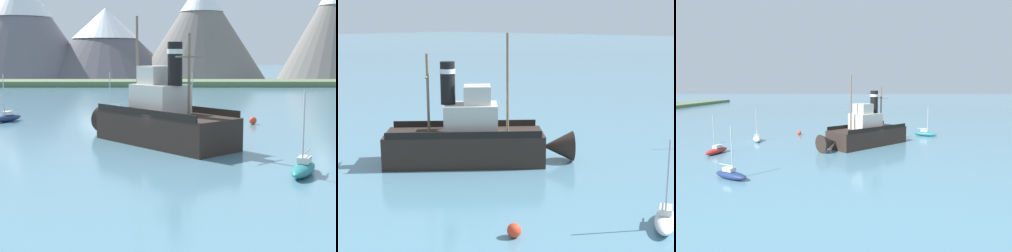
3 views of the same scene
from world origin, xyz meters
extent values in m
plane|color=teal|center=(0.00, 0.00, 0.00)|extent=(600.00, 600.00, 0.00)
cube|color=#2D231E|center=(0.42, 0.99, 1.20)|extent=(11.26, 11.89, 2.40)
cone|color=#2D231E|center=(-4.36, 6.38, 1.20)|extent=(3.35, 3.36, 2.35)
cube|color=beige|center=(0.09, 1.37, 3.50)|extent=(4.90, 4.98, 2.20)
cube|color=beige|center=(-0.24, 1.74, 5.30)|extent=(2.97, 2.96, 1.40)
cylinder|color=black|center=(1.22, 0.10, 6.20)|extent=(1.10, 1.10, 3.20)
cylinder|color=silver|center=(1.22, 0.10, 7.10)|extent=(1.16, 1.16, 0.35)
cylinder|color=#75604C|center=(-1.77, 3.46, 6.15)|extent=(0.20, 0.20, 7.50)
cylinder|color=#75604C|center=(2.22, -1.02, 5.40)|extent=(0.20, 0.20, 6.00)
cylinder|color=#75604C|center=(2.22, -1.02, 6.72)|extent=(2.02, 1.82, 0.12)
cube|color=black|center=(-1.19, -0.44, 2.65)|extent=(7.66, 8.60, 0.50)
cube|color=black|center=(2.03, 2.43, 2.65)|extent=(7.66, 8.60, 0.50)
ellipsoid|color=#23757A|center=(8.47, -9.28, 0.35)|extent=(2.68, 3.89, 0.70)
cube|color=silver|center=(8.56, -9.11, 0.88)|extent=(1.06, 1.27, 0.36)
cylinder|color=#B7B7BC|center=(8.33, -9.55, 2.80)|extent=(0.10, 0.10, 4.20)
cylinder|color=#B7B7BC|center=(8.73, -8.75, 1.25)|extent=(0.88, 1.65, 0.08)
ellipsoid|color=navy|center=(-15.92, 14.46, 0.35)|extent=(2.76, 3.87, 0.70)
cube|color=silver|center=(-15.83, 14.63, 0.88)|extent=(1.08, 1.27, 0.36)
cylinder|color=#B7B7BC|center=(-16.06, 14.19, 2.80)|extent=(0.10, 0.10, 4.20)
cylinder|color=#B7B7BC|center=(-15.64, 14.98, 1.25)|extent=(0.92, 1.63, 0.08)
ellipsoid|color=#B22823|center=(-5.64, 20.39, 0.35)|extent=(3.95, 2.03, 0.70)
cube|color=silver|center=(-5.44, 20.34, 0.88)|extent=(1.23, 0.90, 0.36)
cylinder|color=#B7B7BC|center=(-5.93, 20.47, 2.80)|extent=(0.10, 0.10, 4.20)
cylinder|color=#B7B7BC|center=(-5.06, 20.24, 1.25)|extent=(1.76, 0.54, 0.08)
ellipsoid|color=white|center=(3.06, 17.96, 0.35)|extent=(3.95, 2.35, 0.70)
cube|color=silver|center=(2.87, 17.89, 0.88)|extent=(1.25, 0.98, 0.36)
cylinder|color=#B7B7BC|center=(3.34, 18.06, 2.80)|extent=(0.10, 0.10, 4.20)
cylinder|color=#B7B7BC|center=(2.50, 17.75, 1.25)|extent=(1.72, 0.70, 0.08)
sphere|color=red|center=(9.13, 12.44, 0.37)|extent=(0.75, 0.75, 0.75)
camera|label=1|loc=(0.70, -38.12, 6.89)|focal=55.00mm
camera|label=2|loc=(28.61, 27.29, 10.92)|focal=55.00mm
camera|label=3|loc=(-42.20, 3.54, 8.42)|focal=32.00mm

